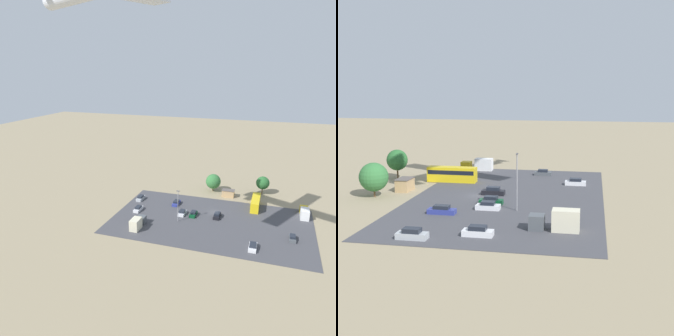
% 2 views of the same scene
% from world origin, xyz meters
% --- Properties ---
extents(ground_plane, '(400.00, 400.00, 0.00)m').
position_xyz_m(ground_plane, '(0.00, 0.00, 0.00)').
color(ground_plane, gray).
extents(parking_lot_surface, '(59.29, 35.64, 0.08)m').
position_xyz_m(parking_lot_surface, '(0.00, 6.39, 0.04)').
color(parking_lot_surface, '#424247').
rests_on(parking_lot_surface, ground).
extents(shed_building, '(4.49, 2.83, 2.55)m').
position_xyz_m(shed_building, '(-1.98, -15.40, 1.29)').
color(shed_building, tan).
rests_on(shed_building, ground).
extents(bus, '(2.63, 10.88, 3.30)m').
position_xyz_m(bus, '(-12.08, -8.48, 1.86)').
color(bus, gold).
rests_on(bus, ground).
extents(parked_car_0, '(1.86, 4.46, 1.59)m').
position_xyz_m(parked_car_0, '(-1.40, 3.13, 0.74)').
color(parked_car_0, black).
rests_on(parked_car_0, ground).
extents(parked_car_1, '(1.79, 4.40, 1.56)m').
position_xyz_m(parked_car_1, '(26.75, -2.40, 0.73)').
color(parked_car_1, '#ADB2B7').
rests_on(parked_car_1, ground).
extents(parked_car_2, '(1.76, 4.41, 1.52)m').
position_xyz_m(parked_car_2, '(23.86, 6.30, 0.71)').
color(parked_car_2, silver).
rests_on(parked_car_2, ground).
extents(parked_car_3, '(1.75, 4.67, 1.45)m').
position_xyz_m(parked_car_3, '(13.59, -2.43, 0.68)').
color(parked_car_3, navy).
rests_on(parked_car_3, ground).
extents(parked_car_4, '(1.97, 4.18, 1.43)m').
position_xyz_m(parked_car_4, '(9.49, 4.53, 0.67)').
color(parked_car_4, silver).
rests_on(parked_car_4, ground).
extents(parked_car_5, '(1.74, 4.04, 1.41)m').
position_xyz_m(parked_car_5, '(-23.28, 10.52, 0.67)').
color(parked_car_5, '#4C5156').
rests_on(parked_car_5, ground).
extents(parked_car_6, '(1.82, 4.21, 1.49)m').
position_xyz_m(parked_car_6, '(5.89, 4.28, 0.70)').
color(parked_car_6, '#0C4723').
rests_on(parked_car_6, ground).
extents(parked_car_7, '(1.98, 4.45, 1.47)m').
position_xyz_m(parked_car_7, '(-13.50, 18.57, 0.69)').
color(parked_car_7, silver).
rests_on(parked_car_7, ground).
extents(parked_truck_0, '(2.45, 7.41, 3.23)m').
position_xyz_m(parked_truck_0, '(19.32, 17.20, 1.56)').
color(parked_truck_0, '#4C5156').
rests_on(parked_truck_0, ground).
extents(parked_truck_1, '(2.47, 7.92, 3.01)m').
position_xyz_m(parked_truck_1, '(-27.09, -6.08, 1.46)').
color(parked_truck_1, gold).
rests_on(parked_truck_1, ground).
extents(tree_near_shed, '(4.78, 4.78, 6.74)m').
position_xyz_m(tree_near_shed, '(-13.44, -21.91, 4.34)').
color(tree_near_shed, brown).
rests_on(tree_near_shed, ground).
extents(tree_apron_mid, '(5.56, 5.56, 6.68)m').
position_xyz_m(tree_apron_mid, '(4.26, -18.99, 3.90)').
color(tree_apron_mid, brown).
rests_on(tree_apron_mid, ground).
extents(light_pole_lot_centre, '(0.90, 0.28, 9.88)m').
position_xyz_m(light_pole_lot_centre, '(9.39, 9.54, 5.46)').
color(light_pole_lot_centre, gray).
rests_on(light_pole_lot_centre, ground).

